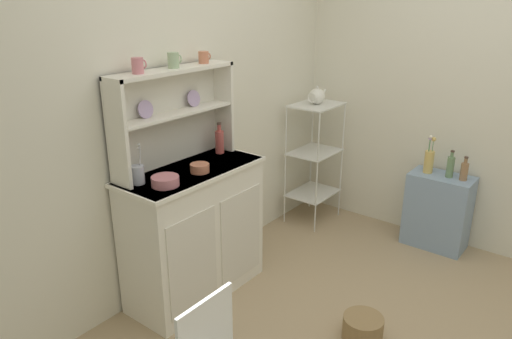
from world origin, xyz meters
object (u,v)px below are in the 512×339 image
at_px(hutch_shelf_unit, 171,109).
at_px(bakers_rack, 315,150).
at_px(bowl_mixing_large, 165,181).
at_px(oil_bottle, 450,166).
at_px(side_shelf_blue, 438,211).
at_px(cup_rose_0, 138,66).
at_px(hutch_cabinet, 195,231).
at_px(utensil_jar, 138,174).
at_px(porcelain_teapot, 317,96).
at_px(vinegar_bottle, 464,171).
at_px(jam_bottle, 220,141).
at_px(floor_basket, 363,328).
at_px(flower_vase, 429,160).

xyz_separation_m(hutch_shelf_unit, bakers_rack, (1.48, -0.18, -0.61)).
relative_size(bowl_mixing_large, oil_bottle, 0.75).
bearing_deg(side_shelf_blue, cup_rose_0, 148.24).
bearing_deg(side_shelf_blue, hutch_cabinet, 147.29).
height_order(hutch_shelf_unit, utensil_jar, hutch_shelf_unit).
bearing_deg(bakers_rack, porcelain_teapot, 180.00).
bearing_deg(bowl_mixing_large, vinegar_bottle, -30.51).
distance_m(jam_bottle, oil_bottle, 1.81).
distance_m(floor_basket, vinegar_bottle, 1.55).
bearing_deg(utensil_jar, bakers_rack, -3.01).
distance_m(hutch_shelf_unit, oil_bottle, 2.19).
relative_size(porcelain_teapot, flower_vase, 0.72).
xyz_separation_m(bakers_rack, side_shelf_blue, (0.19, -1.06, -0.36)).
bearing_deg(oil_bottle, utensil_jar, 149.48).
distance_m(hutch_cabinet, hutch_shelf_unit, 0.83).
xyz_separation_m(utensil_jar, porcelain_teapot, (1.85, -0.10, 0.18)).
bearing_deg(oil_bottle, vinegar_bottle, -90.00).
relative_size(hutch_cabinet, jam_bottle, 4.51).
distance_m(hutch_shelf_unit, jam_bottle, 0.47).
relative_size(jam_bottle, utensil_jar, 0.91).
distance_m(side_shelf_blue, cup_rose_0, 2.61).
bearing_deg(hutch_cabinet, hutch_shelf_unit, 90.00).
bearing_deg(flower_vase, oil_bottle, -89.90).
distance_m(hutch_shelf_unit, vinegar_bottle, 2.26).
height_order(hutch_shelf_unit, side_shelf_blue, hutch_shelf_unit).
distance_m(side_shelf_blue, bowl_mixing_large, 2.30).
bearing_deg(oil_bottle, side_shelf_blue, 90.00).
relative_size(utensil_jar, flower_vase, 0.77).
relative_size(porcelain_teapot, oil_bottle, 1.04).
bearing_deg(vinegar_bottle, hutch_cabinet, 143.73).
xyz_separation_m(hutch_shelf_unit, bowl_mixing_large, (-0.29, -0.24, -0.34)).
relative_size(hutch_cabinet, cup_rose_0, 10.97).
distance_m(hutch_cabinet, flower_vase, 1.95).
relative_size(hutch_shelf_unit, oil_bottle, 4.21).
height_order(hutch_cabinet, oil_bottle, hutch_cabinet).
height_order(porcelain_teapot, oil_bottle, porcelain_teapot).
height_order(hutch_shelf_unit, jam_bottle, hutch_shelf_unit).
distance_m(bakers_rack, jam_bottle, 1.17).
distance_m(hutch_shelf_unit, porcelain_teapot, 1.50).
bearing_deg(floor_basket, bakers_rack, 42.24).
height_order(floor_basket, bowl_mixing_large, bowl_mixing_large).
xyz_separation_m(flower_vase, oil_bottle, (0.00, -0.17, -0.02)).
height_order(jam_bottle, vinegar_bottle, jam_bottle).
bearing_deg(vinegar_bottle, side_shelf_blue, 90.00).
distance_m(floor_basket, cup_rose_0, 2.03).
relative_size(bakers_rack, porcelain_teapot, 4.76).
height_order(hutch_cabinet, jam_bottle, jam_bottle).
height_order(side_shelf_blue, porcelain_teapot, porcelain_teapot).
bearing_deg(flower_vase, cup_rose_0, 150.86).
bearing_deg(porcelain_teapot, hutch_cabinet, 179.26).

